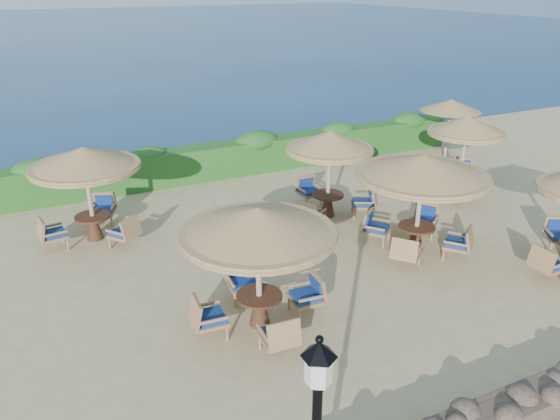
% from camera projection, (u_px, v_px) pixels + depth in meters
% --- Properties ---
extents(ground, '(120.00, 120.00, 0.00)m').
position_uv_depth(ground, '(348.00, 254.00, 14.39)').
color(ground, tan).
rests_on(ground, ground).
extents(sea, '(160.00, 160.00, 0.00)m').
position_uv_depth(sea, '(66.00, 32.00, 72.41)').
color(sea, navy).
rests_on(sea, ground).
extents(hedge, '(18.00, 0.90, 1.20)m').
position_uv_depth(hedge, '(244.00, 157.00, 20.12)').
color(hedge, '#1D511A').
rests_on(hedge, ground).
extents(stone_wall, '(15.00, 0.65, 0.44)m').
position_uv_depth(stone_wall, '(546.00, 397.00, 9.17)').
color(stone_wall, brown).
rests_on(stone_wall, ground).
extents(extra_parasol, '(2.30, 2.30, 2.41)m').
position_uv_depth(extra_parasol, '(451.00, 106.00, 20.94)').
color(extra_parasol, tan).
rests_on(extra_parasol, ground).
extents(cafe_set_0, '(3.17, 3.17, 2.65)m').
position_uv_depth(cafe_set_0, '(258.00, 243.00, 10.73)').
color(cafe_set_0, tan).
rests_on(cafe_set_0, ground).
extents(cafe_set_1, '(3.42, 3.42, 2.65)m').
position_uv_depth(cafe_set_1, '(422.00, 181.00, 13.82)').
color(cafe_set_1, tan).
rests_on(cafe_set_1, ground).
extents(cafe_set_3, '(2.91, 2.91, 2.65)m').
position_uv_depth(cafe_set_3, '(86.00, 173.00, 14.44)').
color(cafe_set_3, tan).
rests_on(cafe_set_3, ground).
extents(cafe_set_4, '(2.77, 2.71, 2.65)m').
position_uv_depth(cafe_set_4, '(329.00, 157.00, 15.96)').
color(cafe_set_4, tan).
rests_on(cafe_set_4, ground).
extents(cafe_set_5, '(2.52, 2.49, 2.65)m').
position_uv_depth(cafe_set_5, '(465.00, 137.00, 17.63)').
color(cafe_set_5, tan).
rests_on(cafe_set_5, ground).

